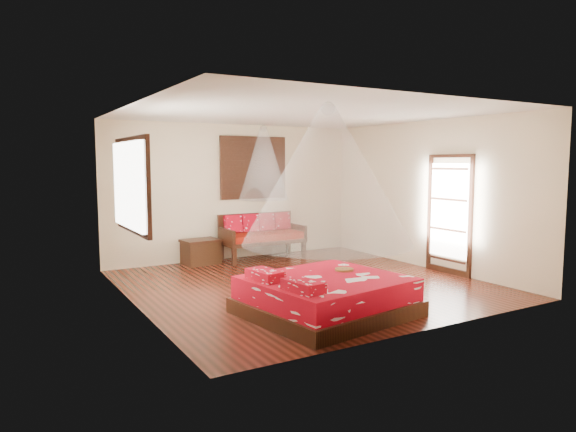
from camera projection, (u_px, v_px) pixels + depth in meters
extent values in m
cube|color=black|center=(304.00, 284.00, 8.54)|extent=(5.50, 5.50, 0.02)
cube|color=white|center=(305.00, 113.00, 8.25)|extent=(5.50, 5.50, 0.02)
cube|color=beige|center=(133.00, 208.00, 7.02)|extent=(0.02, 5.50, 2.80)
cube|color=beige|center=(427.00, 195.00, 9.77)|extent=(0.02, 5.50, 2.80)
cube|color=beige|center=(235.00, 192.00, 10.77)|extent=(5.50, 0.02, 2.80)
cube|color=beige|center=(429.00, 215.00, 6.02)|extent=(5.50, 0.02, 2.80)
cube|color=black|center=(326.00, 307.00, 6.83)|extent=(2.25, 2.09, 0.20)
cube|color=#AF0519|center=(326.00, 288.00, 6.80)|extent=(2.13, 1.97, 0.30)
cube|color=#AF0519|center=(303.00, 286.00, 6.03)|extent=(0.36, 0.56, 0.13)
cube|color=#AF0519|center=(265.00, 275.00, 6.62)|extent=(0.36, 0.56, 0.13)
cube|color=black|center=(234.00, 255.00, 10.03)|extent=(0.08, 0.08, 0.42)
cube|color=black|center=(304.00, 248.00, 10.83)|extent=(0.08, 0.08, 0.42)
cube|color=black|center=(221.00, 250.00, 10.58)|extent=(0.08, 0.08, 0.42)
cube|color=black|center=(288.00, 244.00, 11.38)|extent=(0.08, 0.08, 0.42)
cube|color=black|center=(263.00, 241.00, 10.69)|extent=(1.72, 0.76, 0.08)
cube|color=maroon|center=(263.00, 236.00, 10.68)|extent=(1.66, 0.70, 0.14)
cube|color=black|center=(255.00, 226.00, 10.95)|extent=(1.72, 0.06, 0.55)
cube|color=black|center=(226.00, 236.00, 10.26)|extent=(0.06, 0.76, 0.30)
cube|color=black|center=(297.00, 231.00, 11.08)|extent=(0.06, 0.76, 0.30)
cube|color=#AF0519|center=(233.00, 224.00, 10.56)|extent=(0.36, 0.19, 0.38)
cube|color=#AF0519|center=(250.00, 223.00, 10.75)|extent=(0.36, 0.19, 0.38)
cube|color=#AF0519|center=(266.00, 222.00, 10.94)|extent=(0.36, 0.19, 0.38)
cube|color=#AF0519|center=(282.00, 221.00, 11.13)|extent=(0.36, 0.19, 0.38)
cube|color=black|center=(201.00, 253.00, 10.18)|extent=(0.72, 0.55, 0.45)
cube|color=black|center=(201.00, 241.00, 10.15)|extent=(0.77, 0.59, 0.05)
cube|color=black|center=(253.00, 168.00, 10.89)|extent=(1.52, 0.06, 1.32)
cube|color=black|center=(254.00, 168.00, 10.88)|extent=(1.35, 0.04, 1.10)
cube|color=black|center=(132.00, 185.00, 7.18)|extent=(0.08, 1.74, 1.34)
cube|color=silver|center=(135.00, 185.00, 7.20)|extent=(0.04, 1.54, 1.10)
cube|color=black|center=(449.00, 216.00, 9.27)|extent=(0.08, 1.02, 2.16)
cube|color=white|center=(449.00, 210.00, 9.25)|extent=(0.03, 0.82, 1.70)
cylinder|color=brown|center=(344.00, 270.00, 7.21)|extent=(0.26, 0.26, 0.03)
cone|color=white|center=(327.00, 175.00, 6.65)|extent=(2.24, 2.24, 1.80)
cone|color=white|center=(264.00, 163.00, 10.48)|extent=(1.02, 1.02, 1.50)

